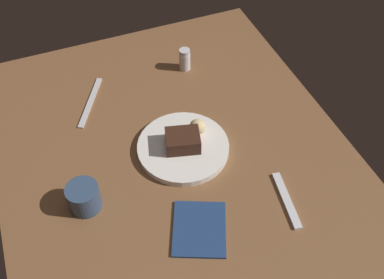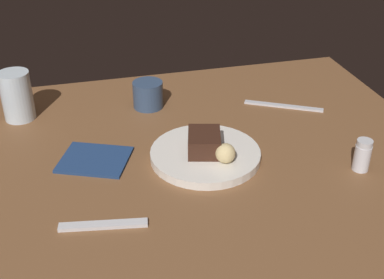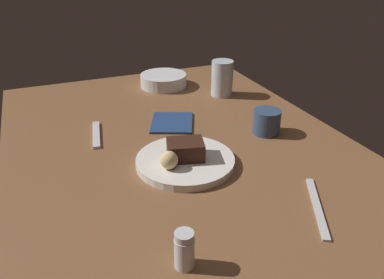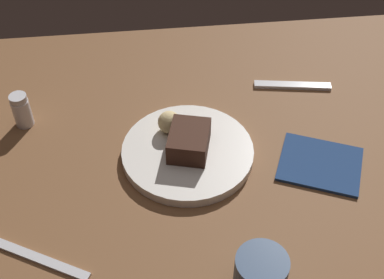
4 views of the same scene
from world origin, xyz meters
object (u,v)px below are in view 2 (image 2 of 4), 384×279
(dessert_plate, at_px, (205,155))
(bread_roll, at_px, (226,153))
(folded_napkin, at_px, (95,160))
(salt_shaker, at_px, (362,155))
(coffee_cup, at_px, (148,95))
(chocolate_cake_slice, at_px, (204,142))
(butter_knife, at_px, (283,106))
(dessert_spoon, at_px, (103,225))
(water_glass, at_px, (17,96))

(dessert_plate, xyz_separation_m, bread_roll, (0.03, -0.05, 0.03))
(bread_roll, relative_size, folded_napkin, 0.30)
(salt_shaker, xyz_separation_m, coffee_cup, (-0.36, 0.37, -0.00))
(chocolate_cake_slice, bearing_deg, dessert_plate, -31.61)
(coffee_cup, distance_m, butter_knife, 0.33)
(bread_roll, bearing_deg, dessert_spoon, -155.58)
(folded_napkin, bearing_deg, salt_shaker, -17.64)
(bread_roll, bearing_deg, chocolate_cake_slice, 120.40)
(dessert_spoon, bearing_deg, bread_roll, -146.26)
(bread_roll, bearing_deg, coffee_cup, 107.67)
(coffee_cup, bearing_deg, bread_roll, -72.33)
(butter_knife, height_order, folded_napkin, folded_napkin)
(water_glass, distance_m, butter_knife, 0.63)
(bread_roll, xyz_separation_m, coffee_cup, (-0.10, 0.31, -0.01))
(folded_napkin, bearing_deg, bread_roll, -21.06)
(dessert_plate, distance_m, salt_shaker, 0.31)
(bread_roll, distance_m, water_glass, 0.51)
(dessert_plate, xyz_separation_m, butter_knife, (0.25, 0.17, -0.01))
(salt_shaker, height_order, folded_napkin, salt_shaker)
(water_glass, bearing_deg, salt_shaker, -30.68)
(dessert_plate, relative_size, salt_shaker, 3.41)
(water_glass, relative_size, folded_napkin, 0.85)
(salt_shaker, height_order, water_glass, water_glass)
(folded_napkin, bearing_deg, water_glass, 123.33)
(coffee_cup, relative_size, butter_knife, 0.38)
(salt_shaker, distance_m, folded_napkin, 0.53)
(chocolate_cake_slice, relative_size, dessert_spoon, 0.54)
(dessert_plate, bearing_deg, butter_knife, 35.31)
(salt_shaker, bearing_deg, chocolate_cake_slice, 158.16)
(chocolate_cake_slice, bearing_deg, coffee_cup, 104.93)
(chocolate_cake_slice, bearing_deg, dessert_spoon, -143.62)
(butter_knife, xyz_separation_m, folded_napkin, (-0.47, -0.13, 0.00))
(dessert_spoon, height_order, folded_napkin, dessert_spoon)
(chocolate_cake_slice, height_order, salt_shaker, salt_shaker)
(salt_shaker, bearing_deg, dessert_spoon, -174.59)
(dessert_spoon, bearing_deg, chocolate_cake_slice, -134.30)
(coffee_cup, height_order, butter_knife, coffee_cup)
(bread_roll, bearing_deg, butter_knife, 45.43)
(salt_shaker, bearing_deg, dessert_plate, 158.24)
(chocolate_cake_slice, xyz_separation_m, butter_knife, (0.25, 0.17, -0.04))
(bread_roll, bearing_deg, water_glass, 140.83)
(dessert_plate, distance_m, coffee_cup, 0.27)
(chocolate_cake_slice, distance_m, bread_roll, 0.06)
(coffee_cup, height_order, dessert_spoon, coffee_cup)
(dessert_spoon, relative_size, folded_napkin, 1.11)
(dessert_plate, height_order, bread_roll, bread_roll)
(coffee_cup, bearing_deg, folded_napkin, -125.17)
(water_glass, xyz_separation_m, dessert_spoon, (0.15, -0.44, -0.05))
(dessert_spoon, xyz_separation_m, butter_knife, (0.47, 0.34, -0.00))
(dessert_plate, relative_size, butter_knife, 1.18)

